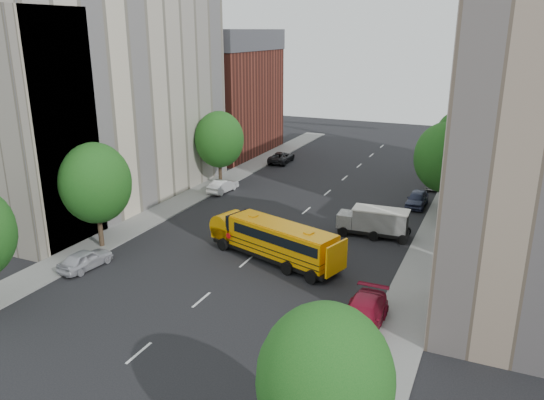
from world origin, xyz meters
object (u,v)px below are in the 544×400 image
Objects in this scene: street_tree_1 at (96,183)px; street_tree_2 at (219,140)px; school_bus at (273,238)px; street_tree_4 at (445,157)px; parked_car_1 at (223,186)px; parked_car_2 at (281,157)px; street_tree_5 at (459,137)px; safari_truck at (375,222)px; parked_car_0 at (85,259)px; parked_car_5 at (437,180)px; street_tree_3 at (325,380)px; parked_car_4 at (417,199)px; parked_car_3 at (362,316)px.

street_tree_1 reaches higher than street_tree_2.
school_bus is at bearing 14.11° from street_tree_1.
street_tree_4 reaches higher than street_tree_1.
parked_car_1 is 0.82× the size of parked_car_2.
street_tree_5 is 20.30m from safari_truck.
parked_car_5 is at bearing -116.86° from parked_car_0.
street_tree_5 is (-0.00, 44.00, 0.25)m from street_tree_3.
parked_car_5 reaches higher than parked_car_4.
street_tree_3 is 1.50× the size of parked_car_2.
street_tree_2 is 19.71m from school_bus.
street_tree_5 is at bearing 88.09° from school_bus.
street_tree_4 is at bearing -30.09° from parked_car_4.
street_tree_1 is 1.66× the size of parked_car_2.
street_tree_1 reaches higher than parked_car_0.
street_tree_3 is at bearing -85.72° from parked_car_4.
parked_car_2 is (-20.09, -0.28, -4.04)m from street_tree_5.
parked_car_0 is 0.88× the size of parked_car_5.
street_tree_2 is at bearing -175.74° from parked_car_4.
street_tree_4 is 2.09× the size of parked_car_1.
parked_car_3 reaches higher than parked_car_0.
street_tree_5 is 1.67× the size of parked_car_5.
parked_car_4 is at bearing 83.31° from school_bus.
street_tree_1 is at bearing -152.70° from safari_truck.
parked_car_2 is (0.37, 33.06, -0.01)m from parked_car_0.
street_tree_3 is 40.59m from parked_car_5.
street_tree_5 is 1.93× the size of parked_car_1.
parked_car_0 is (-11.01, -6.49, -0.92)m from school_bus.
street_tree_4 reaches higher than parked_car_1.
street_tree_4 is at bearing -90.00° from street_tree_5.
street_tree_5 is at bearing 75.66° from safari_truck.
parked_car_0 is 0.95× the size of parked_car_4.
safari_truck is at bearing -101.58° from street_tree_5.
street_tree_1 reaches higher than parked_car_5.
safari_truck reaches higher than parked_car_2.
school_bus is (12.55, -14.85, -3.24)m from street_tree_2.
street_tree_5 is 1.91× the size of parked_car_0.
street_tree_3 is (22.00, -32.00, -0.37)m from street_tree_2.
street_tree_1 is 1.76× the size of parked_car_5.
safari_truck is 1.39× the size of parked_car_1.
street_tree_2 reaches higher than parked_car_5.
parked_car_3 reaches higher than parked_car_2.
street_tree_4 reaches higher than street_tree_3.
safari_truck is at bearing 166.17° from parked_car_1.
parked_car_0 is (-20.46, 10.66, -3.78)m from street_tree_3.
parked_car_2 is (0.51, 13.72, 0.02)m from parked_car_1.
parked_car_4 is at bearing 44.27° from street_tree_1.
safari_truck is (17.99, 10.41, -3.75)m from street_tree_1.
parked_car_5 is at bearing 84.06° from parked_car_4.
parked_car_1 is (-20.60, 29.99, -3.82)m from street_tree_3.
parked_car_3 is at bearing -173.87° from parked_car_0.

